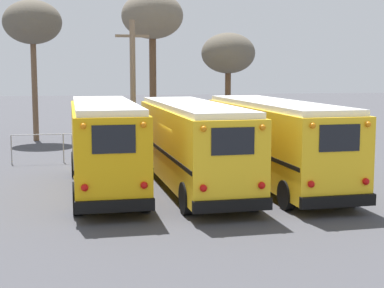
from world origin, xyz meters
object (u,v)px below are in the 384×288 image
Objects in this scene: school_bus_0 at (105,143)px; bare_tree_0 at (152,18)px; bare_tree_2 at (32,24)px; school_bus_2 at (274,140)px; school_bus_1 at (192,142)px; bare_tree_1 at (228,54)px; utility_pole at (133,85)px.

school_bus_0 is 16.07m from bare_tree_0.
school_bus_2 is at bearing -59.04° from bare_tree_2.
bare_tree_2 is (-6.63, 16.65, 5.53)m from school_bus_1.
bare_tree_2 is at bearing 157.27° from bare_tree_1.
bare_tree_1 is (4.08, -2.62, -2.25)m from bare_tree_0.
bare_tree_0 is at bearing 69.83° from utility_pole.
utility_pole is 0.81× the size of bare_tree_2.
bare_tree_1 is (1.35, 11.83, 3.59)m from school_bus_2.
bare_tree_0 is (1.75, 4.75, 3.92)m from utility_pole.
utility_pole is at bearing 114.78° from school_bus_2.
bare_tree_2 reaches higher than school_bus_2.
utility_pole is (-1.18, 9.80, 1.92)m from school_bus_1.
bare_tree_2 is (-9.93, 16.55, 5.52)m from school_bus_2.
utility_pole is (-4.48, 9.70, 1.91)m from school_bus_2.
bare_tree_0 is at bearing 87.78° from school_bus_1.
school_bus_0 is at bearing -104.94° from bare_tree_0.
bare_tree_1 is at bearing 83.49° from school_bus_2.
bare_tree_1 is at bearing 68.72° from school_bus_1.
utility_pole is (2.12, 9.72, 1.88)m from school_bus_0.
school_bus_0 is at bearing -123.83° from bare_tree_1.
school_bus_2 is 1.66× the size of bare_tree_1.
school_bus_1 is at bearing -92.22° from bare_tree_0.
bare_tree_1 is (7.94, 11.85, 3.55)m from school_bus_0.
utility_pole is at bearing -110.17° from bare_tree_0.
bare_tree_1 reaches higher than school_bus_2.
school_bus_1 is at bearing -83.13° from utility_pole.
school_bus_0 is 0.89× the size of school_bus_1.
utility_pole is 0.78× the size of bare_tree_0.
school_bus_1 is 0.97× the size of school_bus_2.
bare_tree_2 is (-7.20, 2.10, -0.31)m from bare_tree_0.
bare_tree_0 reaches higher than bare_tree_1.
bare_tree_0 reaches higher than bare_tree_2.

